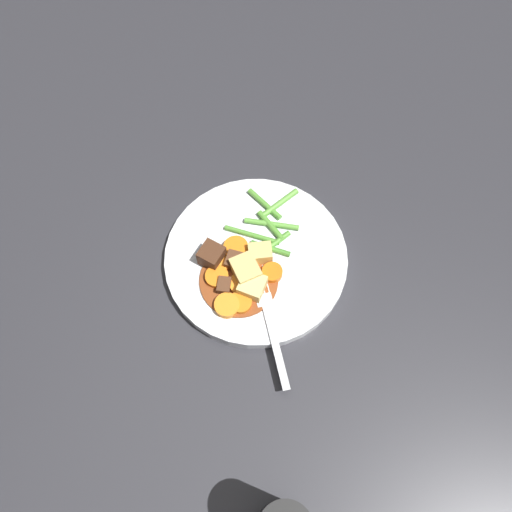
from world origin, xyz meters
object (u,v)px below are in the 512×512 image
object	(u,v)px
carrot_slice_0	(272,273)
carrot_slice_6	(235,250)
potato_chunk_1	(260,253)
meat_chunk_0	(224,286)
carrot_slice_4	(241,284)
carrot_slice_7	(217,277)
fork	(269,321)
meat_chunk_1	(234,261)
potato_chunk_2	(252,286)
potato_chunk_0	(246,270)
carrot_slice_1	(221,263)
carrot_slice_5	(243,303)
carrot_slice_2	(227,306)
meat_chunk_2	(212,256)
dinner_plate	(256,259)
carrot_slice_3	(249,263)

from	to	relation	value
carrot_slice_0	carrot_slice_6	world-z (taller)	carrot_slice_6
potato_chunk_1	meat_chunk_0	size ratio (longest dim) A/B	1.47
carrot_slice_4	meat_chunk_0	size ratio (longest dim) A/B	1.50
carrot_slice_7	fork	world-z (taller)	carrot_slice_7
carrot_slice_6	meat_chunk_0	world-z (taller)	meat_chunk_0
meat_chunk_1	carrot_slice_6	bearing A→B (deg)	-167.86
carrot_slice_0	potato_chunk_2	xyz separation A→B (m)	(0.03, -0.02, 0.01)
potato_chunk_0	potato_chunk_1	bearing A→B (deg)	160.49
carrot_slice_6	potato_chunk_1	distance (m)	0.04
carrot_slice_1	potato_chunk_0	distance (m)	0.04
carrot_slice_5	meat_chunk_1	bearing A→B (deg)	-151.58
carrot_slice_2	carrot_slice_7	distance (m)	0.04
meat_chunk_1	carrot_slice_7	bearing A→B (deg)	-30.83
meat_chunk_1	meat_chunk_2	world-z (taller)	meat_chunk_2
dinner_plate	carrot_slice_6	bearing A→B (deg)	-84.45
carrot_slice_7	potato_chunk_0	distance (m)	0.04
carrot_slice_2	meat_chunk_2	xyz separation A→B (m)	(-0.06, -0.04, 0.01)
carrot_slice_5	potato_chunk_2	xyz separation A→B (m)	(-0.02, 0.01, 0.01)
dinner_plate	carrot_slice_0	distance (m)	0.04
carrot_slice_2	fork	distance (m)	0.06
meat_chunk_2	potato_chunk_0	bearing A→B (deg)	80.93
carrot_slice_5	meat_chunk_2	world-z (taller)	meat_chunk_2
dinner_plate	carrot_slice_1	size ratio (longest dim) A/B	8.84
meat_chunk_0	carrot_slice_4	bearing A→B (deg)	115.52
carrot_slice_4	carrot_slice_0	bearing A→B (deg)	127.05
carrot_slice_1	carrot_slice_6	world-z (taller)	carrot_slice_6
dinner_plate	meat_chunk_0	xyz separation A→B (m)	(0.06, -0.03, 0.02)
carrot_slice_4	potato_chunk_1	size ratio (longest dim) A/B	1.02
dinner_plate	carrot_slice_3	xyz separation A→B (m)	(0.01, -0.01, 0.01)
potato_chunk_2	meat_chunk_1	size ratio (longest dim) A/B	1.35
carrot_slice_7	potato_chunk_1	bearing A→B (deg)	135.93
potato_chunk_0	meat_chunk_2	bearing A→B (deg)	-99.07
dinner_plate	carrot_slice_4	bearing A→B (deg)	-8.34
carrot_slice_1	carrot_slice_7	world-z (taller)	same
carrot_slice_6	fork	distance (m)	0.11
carrot_slice_0	carrot_slice_3	distance (m)	0.04
dinner_plate	carrot_slice_2	distance (m)	0.09
carrot_slice_4	carrot_slice_1	bearing A→B (deg)	-121.46
carrot_slice_5	fork	size ratio (longest dim) A/B	0.19
carrot_slice_3	carrot_slice_1	bearing A→B (deg)	-72.80
meat_chunk_0	meat_chunk_2	world-z (taller)	meat_chunk_2
carrot_slice_2	meat_chunk_2	size ratio (longest dim) A/B	1.10
meat_chunk_2	carrot_slice_4	bearing A→B (deg)	63.16
carrot_slice_2	fork	world-z (taller)	carrot_slice_2
potato_chunk_1	meat_chunk_2	distance (m)	0.07
carrot_slice_1	meat_chunk_1	xyz separation A→B (m)	(-0.01, 0.02, 0.00)
carrot_slice_6	potato_chunk_1	world-z (taller)	potato_chunk_1
meat_chunk_0	meat_chunk_1	xyz separation A→B (m)	(-0.04, 0.00, 0.00)
carrot_slice_3	fork	world-z (taller)	carrot_slice_3
carrot_slice_2	carrot_slice_5	world-z (taller)	carrot_slice_2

